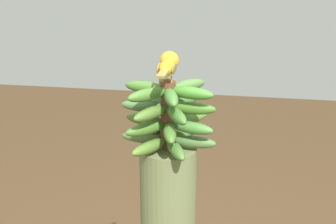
{
  "coord_description": "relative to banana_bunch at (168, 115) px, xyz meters",
  "views": [
    {
      "loc": [
        0.25,
        -1.53,
        1.76
      ],
      "look_at": [
        0.0,
        0.0,
        1.2
      ],
      "focal_mm": 51.49,
      "sensor_mm": 36.0,
      "label": 1
    }
  ],
  "objects": [
    {
      "name": "perched_bird",
      "position": [
        0.0,
        0.0,
        0.18
      ],
      "size": [
        0.06,
        0.23,
        0.09
      ],
      "color": "#C68933",
      "rests_on": "banana_bunch"
    },
    {
      "name": "banana_bunch",
      "position": [
        0.0,
        0.0,
        0.0
      ],
      "size": [
        0.34,
        0.33,
        0.24
      ],
      "color": "brown",
      "rests_on": "banana_tree"
    }
  ]
}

